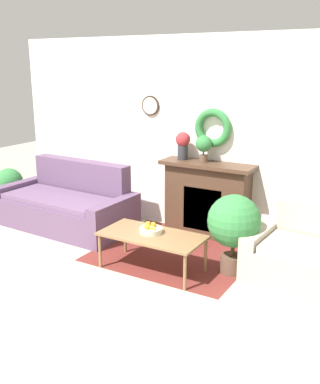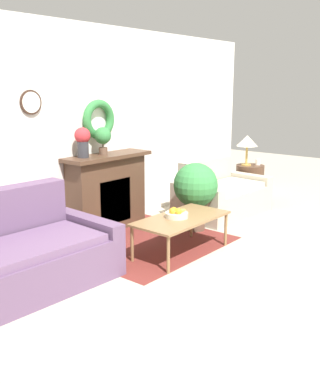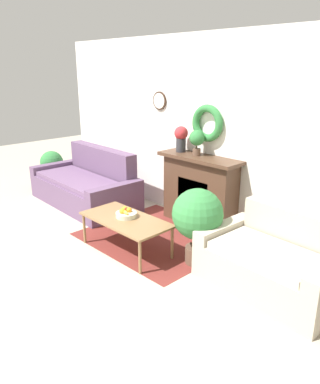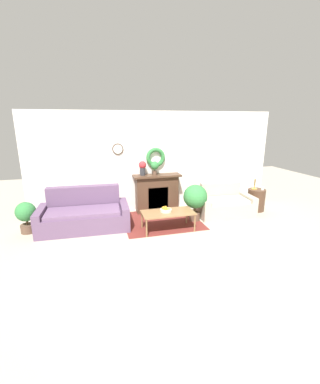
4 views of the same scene
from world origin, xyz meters
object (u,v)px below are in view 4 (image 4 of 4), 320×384
at_px(side_table_by_loveseat, 256,200).
at_px(mug, 263,188).
at_px(loveseat_right, 224,204).
at_px(potted_plant_floor_by_loveseat, 195,198).
at_px(potted_plant_on_mantel, 155,166).
at_px(fruit_bowl, 166,210).
at_px(fireplace, 157,193).
at_px(vase_on_mantel_left, 143,167).
at_px(couch_left, 84,215).
at_px(potted_plant_floor_by_couch, 26,215).
at_px(table_lamp, 256,175).
at_px(coffee_table, 168,213).

distance_m(side_table_by_loveseat, mug, 0.38).
height_order(loveseat_right, potted_plant_floor_by_loveseat, potted_plant_floor_by_loveseat).
bearing_deg(side_table_by_loveseat, potted_plant_on_mantel, 166.67).
bearing_deg(potted_plant_on_mantel, fruit_bowl, -92.76).
relative_size(fireplace, vase_on_mantel_left, 3.40).
xyz_separation_m(loveseat_right, potted_plant_floor_by_loveseat, (-0.90, -0.17, 0.30)).
bearing_deg(fireplace, fruit_bowl, -95.59).
relative_size(fruit_bowl, potted_plant_on_mantel, 0.74).
height_order(couch_left, mug, couch_left).
relative_size(fruit_bowl, vase_on_mantel_left, 0.70).
relative_size(loveseat_right, potted_plant_floor_by_couch, 2.08).
bearing_deg(potted_plant_on_mantel, table_lamp, -12.66).
xyz_separation_m(loveseat_right, coffee_table, (-1.73, -0.56, 0.11)).
bearing_deg(potted_plant_floor_by_loveseat, mug, 4.84).
bearing_deg(table_lamp, couch_left, -179.35).
height_order(fireplace, vase_on_mantel_left, vase_on_mantel_left).
distance_m(coffee_table, fruit_bowl, 0.10).
bearing_deg(mug, coffee_table, -168.83).
bearing_deg(coffee_table, side_table_by_loveseat, 13.23).
relative_size(couch_left, side_table_by_loveseat, 3.42).
relative_size(coffee_table, side_table_by_loveseat, 1.97).
relative_size(side_table_by_loveseat, mug, 6.13).
distance_m(potted_plant_on_mantel, potted_plant_floor_by_loveseat, 1.40).
xyz_separation_m(fruit_bowl, side_table_by_loveseat, (2.83, 0.61, -0.18)).
bearing_deg(coffee_table, loveseat_right, 18.00).
height_order(loveseat_right, table_lamp, table_lamp).
height_order(fireplace, couch_left, fireplace).
distance_m(couch_left, fruit_bowl, 1.92).
bearing_deg(potted_plant_floor_by_couch, couch_left, -2.01).
distance_m(fruit_bowl, potted_plant_on_mantel, 1.49).
xyz_separation_m(fireplace, coffee_table, (-0.08, -1.32, -0.12)).
relative_size(coffee_table, mug, 12.07).
xyz_separation_m(loveseat_right, potted_plant_floor_by_couch, (-4.83, 0.13, 0.14)).
xyz_separation_m(loveseat_right, vase_on_mantel_left, (-2.04, 0.77, 0.97)).
height_order(couch_left, loveseat_right, couch_left).
distance_m(vase_on_mantel_left, potted_plant_floor_by_loveseat, 1.61).
bearing_deg(fruit_bowl, potted_plant_on_mantel, 87.24).
height_order(fruit_bowl, potted_plant_floor_by_couch, potted_plant_floor_by_couch).
bearing_deg(mug, potted_plant_on_mantel, 165.58).
bearing_deg(couch_left, vase_on_mantel_left, 25.99).
relative_size(fireplace, loveseat_right, 0.87).
bearing_deg(loveseat_right, table_lamp, 11.23).
bearing_deg(loveseat_right, couch_left, -178.14).
bearing_deg(potted_plant_floor_by_loveseat, vase_on_mantel_left, 140.60).
bearing_deg(coffee_table, potted_plant_floor_by_couch, 167.39).
distance_m(loveseat_right, table_lamp, 1.24).
xyz_separation_m(fireplace, table_lamp, (2.64, -0.62, 0.49)).
bearing_deg(loveseat_right, potted_plant_floor_by_couch, -178.30).
xyz_separation_m(fruit_bowl, potted_plant_floor_by_loveseat, (0.87, 0.36, 0.11)).
relative_size(fireplace, side_table_by_loveseat, 2.13).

